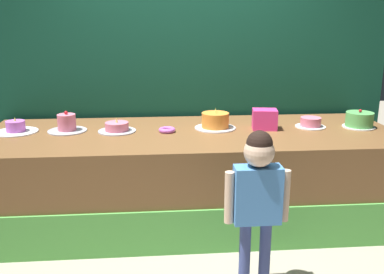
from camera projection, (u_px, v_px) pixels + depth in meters
ground_plane at (199, 253)px, 3.23m from camera, size 12.00×12.00×0.00m
stage_platform at (192, 176)px, 3.71m from camera, size 3.49×1.24×0.79m
curtain_backdrop at (186, 44)px, 4.11m from camera, size 4.01×0.08×2.97m
child_figure at (257, 190)px, 2.64m from camera, size 0.41×0.19×1.07m
pink_box at (265, 119)px, 3.69m from camera, size 0.23×0.19×0.17m
donut at (167, 130)px, 3.60m from camera, size 0.14×0.14×0.04m
cake_far_left at (16, 128)px, 3.59m from camera, size 0.36×0.36×0.13m
cake_left at (67, 124)px, 3.62m from camera, size 0.33×0.33×0.18m
cake_center_left at (117, 128)px, 3.61m from camera, size 0.32×0.32×0.12m
cake_center_right at (215, 121)px, 3.71m from camera, size 0.36×0.36×0.19m
cake_right at (311, 123)px, 3.76m from camera, size 0.27×0.27×0.09m
cake_far_right at (359, 120)px, 3.75m from camera, size 0.28×0.28×0.16m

